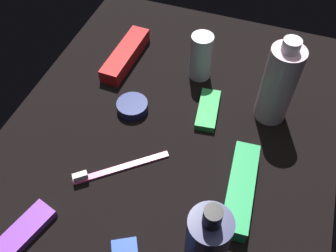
# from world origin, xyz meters

# --- Properties ---
(ground_plane) EXTENTS (0.84, 0.64, 0.01)m
(ground_plane) POSITION_xyz_m (0.00, 0.00, -0.01)
(ground_plane) COLOR black
(lotion_bottle) EXTENTS (0.05, 0.05, 0.22)m
(lotion_bottle) POSITION_xyz_m (-0.23, -0.13, 0.10)
(lotion_bottle) COLOR #1C1E44
(lotion_bottle) RESTS_ON ground_plane
(bodywash_bottle) EXTENTS (0.06, 0.06, 0.19)m
(bodywash_bottle) POSITION_xyz_m (0.12, -0.18, 0.09)
(bodywash_bottle) COLOR silver
(bodywash_bottle) RESTS_ON ground_plane
(deodorant_stick) EXTENTS (0.05, 0.05, 0.11)m
(deodorant_stick) POSITION_xyz_m (0.18, -0.01, 0.05)
(deodorant_stick) COLOR silver
(deodorant_stick) RESTS_ON ground_plane
(toothbrush_pink) EXTENTS (0.12, 0.15, 0.02)m
(toothbrush_pink) POSITION_xyz_m (-0.11, 0.06, 0.01)
(toothbrush_pink) COLOR #E55999
(toothbrush_pink) RESTS_ON ground_plane
(toothpaste_box_red) EXTENTS (0.18, 0.05, 0.03)m
(toothpaste_box_red) POSITION_xyz_m (0.18, 0.17, 0.02)
(toothpaste_box_red) COLOR red
(toothpaste_box_red) RESTS_ON ground_plane
(toothpaste_box_green) EXTENTS (0.18, 0.06, 0.03)m
(toothpaste_box_green) POSITION_xyz_m (-0.08, -0.16, 0.02)
(toothpaste_box_green) COLOR green
(toothpaste_box_green) RESTS_ON ground_plane
(snack_bar_navy) EXTENTS (0.11, 0.07, 0.01)m
(snack_bar_navy) POSITION_xyz_m (0.28, -0.18, 0.01)
(snack_bar_navy) COLOR navy
(snack_bar_navy) RESTS_ON ground_plane
(snack_bar_green) EXTENTS (0.11, 0.05, 0.01)m
(snack_bar_green) POSITION_xyz_m (0.08, -0.06, 0.01)
(snack_bar_green) COLOR green
(snack_bar_green) RESTS_ON ground_plane
(snack_bar_purple) EXTENTS (0.11, 0.07, 0.01)m
(snack_bar_purple) POSITION_xyz_m (-0.26, 0.15, 0.01)
(snack_bar_purple) COLOR purple
(snack_bar_purple) RESTS_ON ground_plane
(cream_tin_left) EXTENTS (0.06, 0.06, 0.02)m
(cream_tin_left) POSITION_xyz_m (0.04, 0.09, 0.01)
(cream_tin_left) COLOR navy
(cream_tin_left) RESTS_ON ground_plane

